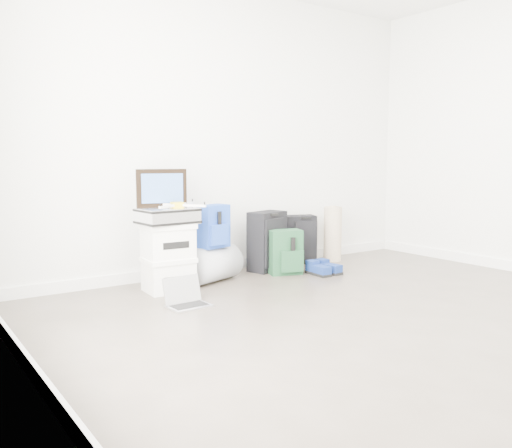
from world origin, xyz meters
TOP-DOWN VIEW (x-y plane):
  - ground at (0.00, 0.00)m, footprint 5.00×5.00m
  - room_envelope at (0.00, 0.02)m, footprint 4.52×5.02m
  - boxes_stack at (-0.88, 2.05)m, footprint 0.41×0.34m
  - briefcase at (-0.88, 2.05)m, footprint 0.47×0.35m
  - painting at (-0.88, 2.15)m, footprint 0.42×0.11m
  - drone at (-0.80, 2.03)m, footprint 0.46×0.46m
  - duffel_bag at (-0.39, 2.15)m, footprint 0.58×0.46m
  - blue_backpack at (-0.39, 2.12)m, footprint 0.30×0.25m
  - large_suitcase at (0.29, 2.25)m, footprint 0.42×0.33m
  - green_backpack at (0.33, 2.02)m, footprint 0.34×0.30m
  - carry_on at (0.80, 2.37)m, footprint 0.36×0.30m
  - shoes at (0.63, 1.81)m, footprint 0.26×0.30m
  - rolled_rug at (1.17, 2.27)m, footprint 0.19×0.19m
  - laptop at (-0.97, 1.55)m, footprint 0.31×0.23m

SIDE VIEW (x-z plane):
  - ground at x=0.00m, z-range 0.00..0.00m
  - shoes at x=0.63m, z-range 0.00..0.09m
  - laptop at x=-0.97m, z-range -0.06..0.16m
  - duffel_bag at x=-0.39m, z-range 0.00..0.31m
  - green_backpack at x=0.33m, z-range -0.01..0.42m
  - carry_on at x=0.80m, z-range 0.00..0.51m
  - boxes_stack at x=-0.88m, z-range 0.00..0.57m
  - rolled_rug at x=1.17m, z-range 0.00..0.58m
  - large_suitcase at x=0.29m, z-range 0.00..0.58m
  - blue_backpack at x=-0.39m, z-range 0.31..0.69m
  - briefcase at x=-0.88m, z-range 0.57..0.69m
  - drone at x=-0.80m, z-range 0.69..0.74m
  - painting at x=-0.88m, z-range 0.69..1.01m
  - room_envelope at x=0.00m, z-range 0.37..3.08m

